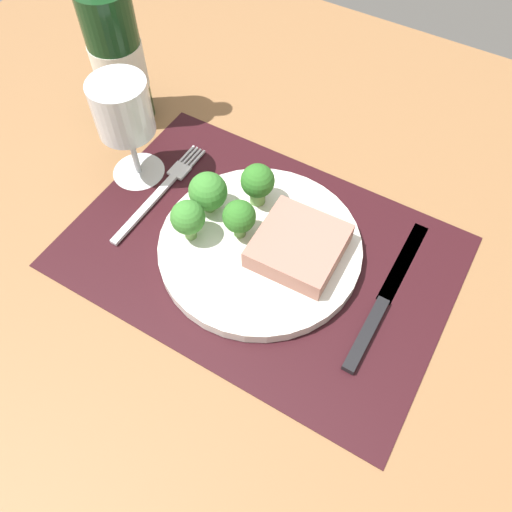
{
  "coord_description": "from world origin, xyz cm",
  "views": [
    {
      "loc": [
        18.03,
        -31.51,
        53.15
      ],
      "look_at": [
        0.52,
        -1.85,
        1.9
      ],
      "focal_mm": 36.24,
      "sensor_mm": 36.0,
      "label": 1
    }
  ],
  "objects_px": {
    "fork": "(160,191)",
    "knife": "(382,304)",
    "wine_bottle": "(117,55)",
    "wine_glass": "(123,114)",
    "plate": "(260,247)",
    "steak": "(299,246)"
  },
  "relations": [
    {
      "from": "plate",
      "to": "fork",
      "type": "height_order",
      "value": "plate"
    },
    {
      "from": "plate",
      "to": "wine_bottle",
      "type": "distance_m",
      "value": 0.33
    },
    {
      "from": "steak",
      "to": "fork",
      "type": "bearing_deg",
      "value": 179.36
    },
    {
      "from": "fork",
      "to": "knife",
      "type": "relative_size",
      "value": 0.83
    },
    {
      "from": "fork",
      "to": "wine_glass",
      "type": "relative_size",
      "value": 1.29
    },
    {
      "from": "plate",
      "to": "wine_glass",
      "type": "xyz_separation_m",
      "value": [
        -0.21,
        0.03,
        0.09
      ]
    },
    {
      "from": "knife",
      "to": "wine_bottle",
      "type": "relative_size",
      "value": 0.81
    },
    {
      "from": "plate",
      "to": "wine_glass",
      "type": "height_order",
      "value": "wine_glass"
    },
    {
      "from": "knife",
      "to": "wine_glass",
      "type": "relative_size",
      "value": 1.55
    },
    {
      "from": "steak",
      "to": "wine_glass",
      "type": "height_order",
      "value": "wine_glass"
    },
    {
      "from": "fork",
      "to": "wine_glass",
      "type": "height_order",
      "value": "wine_glass"
    },
    {
      "from": "wine_glass",
      "to": "steak",
      "type": "bearing_deg",
      "value": -4.21
    },
    {
      "from": "fork",
      "to": "knife",
      "type": "height_order",
      "value": "knife"
    },
    {
      "from": "wine_bottle",
      "to": "wine_glass",
      "type": "bearing_deg",
      "value": -46.91
    },
    {
      "from": "plate",
      "to": "fork",
      "type": "relative_size",
      "value": 1.3
    },
    {
      "from": "fork",
      "to": "wine_bottle",
      "type": "height_order",
      "value": "wine_bottle"
    },
    {
      "from": "plate",
      "to": "knife",
      "type": "xyz_separation_m",
      "value": [
        0.16,
        0.01,
        -0.0
      ]
    },
    {
      "from": "knife",
      "to": "wine_glass",
      "type": "distance_m",
      "value": 0.39
    },
    {
      "from": "plate",
      "to": "wine_bottle",
      "type": "relative_size",
      "value": 0.87
    },
    {
      "from": "knife",
      "to": "steak",
      "type": "bearing_deg",
      "value": 175.28
    },
    {
      "from": "plate",
      "to": "wine_bottle",
      "type": "xyz_separation_m",
      "value": [
        -0.3,
        0.12,
        0.09
      ]
    },
    {
      "from": "plate",
      "to": "knife",
      "type": "relative_size",
      "value": 1.08
    }
  ]
}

